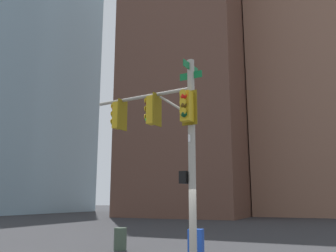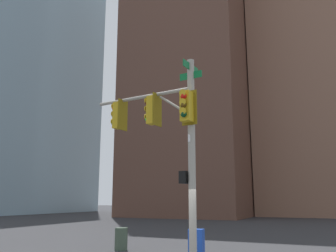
% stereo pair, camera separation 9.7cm
% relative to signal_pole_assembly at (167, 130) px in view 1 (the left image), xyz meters
% --- Properties ---
extents(signal_pole_assembly, '(1.20, 4.39, 6.85)m').
position_rel_signal_pole_assembly_xyz_m(signal_pole_assembly, '(0.00, 0.00, 0.00)').
color(signal_pole_assembly, '#9E998C').
rests_on(signal_pole_assembly, ground_plane).
extents(litter_bin, '(0.56, 0.56, 0.95)m').
position_rel_signal_pole_assembly_xyz_m(litter_bin, '(3.17, 3.72, -4.03)').
color(litter_bin, '#384738').
rests_on(litter_bin, ground_plane).
extents(newspaper_box, '(0.50, 0.60, 1.05)m').
position_rel_signal_pole_assembly_xyz_m(newspaper_box, '(2.75, 0.03, -3.98)').
color(newspaper_box, '#193FA5').
rests_on(newspaper_box, ground_plane).
extents(building_brick_nearside, '(20.31, 20.10, 56.09)m').
position_rel_signal_pole_assembly_xyz_m(building_brick_nearside, '(45.64, -5.59, 23.54)').
color(building_brick_nearside, '#845B47').
rests_on(building_brick_nearside, ground_plane).
extents(building_brick_midblock, '(16.29, 15.52, 48.86)m').
position_rel_signal_pole_assembly_xyz_m(building_brick_midblock, '(35.02, 12.37, 19.92)').
color(building_brick_midblock, brown).
rests_on(building_brick_midblock, ground_plane).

